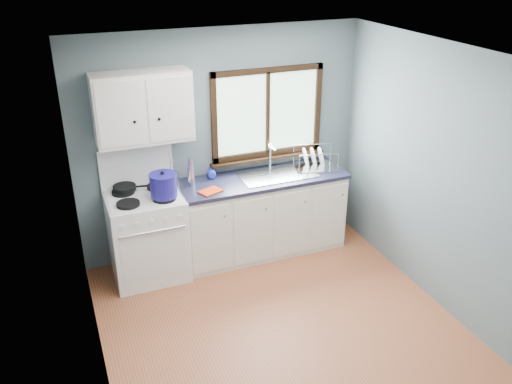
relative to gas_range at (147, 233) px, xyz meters
name	(u,v)px	position (x,y,z in m)	size (l,w,h in m)	color
floor	(287,336)	(0.95, -1.47, -0.50)	(3.20, 3.60, 0.02)	#A35734
ceiling	(296,59)	(0.95, -1.47, 2.02)	(3.20, 3.60, 0.02)	white
wall_back	(221,144)	(0.95, 0.34, 0.76)	(3.20, 0.02, 2.50)	slate
wall_front	(434,359)	(0.95, -3.28, 0.76)	(3.20, 0.02, 2.50)	slate
wall_left	(88,253)	(-0.66, -1.47, 0.76)	(0.02, 3.60, 2.50)	slate
wall_right	(450,184)	(2.56, -1.47, 0.76)	(0.02, 3.60, 2.50)	slate
gas_range	(147,233)	(0.00, 0.00, 0.00)	(0.76, 0.69, 1.36)	white
base_cabinets	(262,218)	(1.31, 0.02, -0.08)	(1.85, 0.60, 0.88)	silver
countertop	(262,179)	(1.31, 0.02, 0.41)	(1.89, 0.64, 0.04)	black
sink	(277,180)	(1.49, 0.02, 0.37)	(0.84, 0.46, 0.44)	silver
window	(268,119)	(1.48, 0.30, 0.98)	(1.36, 0.10, 1.03)	#9EC6A8
upper_cabinets	(143,108)	(0.10, 0.15, 1.31)	(0.95, 0.35, 0.70)	silver
skillet	(125,188)	(-0.16, 0.15, 0.49)	(0.37, 0.27, 0.05)	black
stockpot	(163,185)	(0.18, -0.14, 0.59)	(0.30, 0.30, 0.27)	navy
utensil_crock	(173,178)	(0.36, 0.19, 0.50)	(0.13, 0.13, 0.36)	silver
thermos	(191,172)	(0.53, 0.10, 0.58)	(0.07, 0.07, 0.31)	silver
soap_bottle	(212,170)	(0.78, 0.15, 0.54)	(0.09, 0.09, 0.24)	#2030BA
dish_towel	(210,191)	(0.66, -0.14, 0.43)	(0.22, 0.16, 0.02)	red
dish_rack	(314,162)	(1.96, 0.05, 0.49)	(0.54, 0.46, 0.24)	silver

